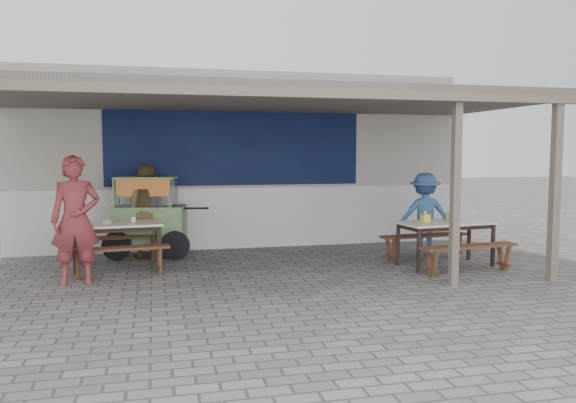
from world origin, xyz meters
The scene contains 17 objects.
ground centered at (0.00, 0.00, 0.00)m, with size 60.00×60.00×0.00m, color slate.
back_wall centered at (0.00, 3.58, 1.72)m, with size 9.00×1.28×3.50m.
warung_roof centered at (0.02, 0.90, 2.71)m, with size 9.00×4.21×2.81m.
table_left centered at (-2.38, 1.42, 0.67)m, with size 1.47×0.87×0.75m.
bench_left_street centered at (-2.32, 0.82, 0.34)m, with size 1.53×0.42×0.45m.
bench_left_wall centered at (-2.44, 2.01, 0.34)m, with size 1.53×0.42×0.45m.
table_right centered at (2.92, 0.37, 0.67)m, with size 1.63×0.91×0.75m.
bench_right_street centered at (3.00, -0.24, 0.34)m, with size 1.68×0.47×0.45m.
bench_right_wall centered at (2.85, 0.98, 0.34)m, with size 1.68×0.47×0.45m.
vendor_cart centered at (-1.89, 2.38, 0.79)m, with size 1.88×0.97×1.46m.
patron_street_side centered at (-2.89, 0.44, 0.93)m, with size 0.68×0.45×1.86m, color maroon.
patron_wall_side centered at (-1.95, 2.32, 0.84)m, with size 0.82×0.64×1.68m, color brown.
patron_right_table centered at (3.03, 1.33, 0.76)m, with size 0.98×0.57×1.52m, color #355C93.
tissue_box centered at (2.60, 0.45, 0.81)m, with size 0.12×0.12×0.12m, color yellow.
donation_box centered at (3.10, 0.52, 0.81)m, with size 0.19×0.13×0.13m, color #3D7835.
condiment_jar centered at (-2.13, 1.53, 0.79)m, with size 0.07×0.07×0.08m, color white.
condiment_bowl centered at (-2.54, 1.45, 0.77)m, with size 0.18×0.18×0.04m, color silver.
Camera 1 is at (-1.79, -8.02, 1.89)m, focal length 35.00 mm.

